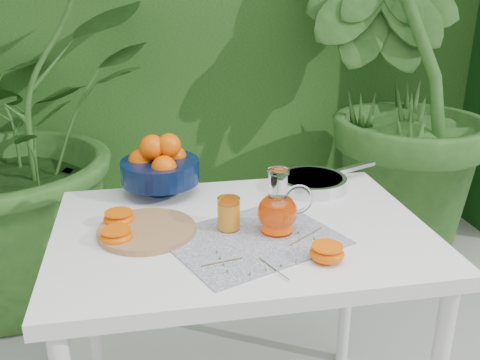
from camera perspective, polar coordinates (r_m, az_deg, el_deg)
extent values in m
imported|color=#25511B|center=(2.48, -24.18, 5.26)|extent=(2.23, 2.23, 1.58)
imported|color=#25511B|center=(2.70, 16.15, 8.89)|extent=(2.42, 2.42, 1.71)
cube|color=white|center=(1.46, 0.15, -5.80)|extent=(1.00, 0.70, 0.04)
cylinder|color=white|center=(1.90, -15.49, -12.84)|extent=(0.04, 0.04, 0.71)
cylinder|color=white|center=(2.01, 11.42, -10.39)|extent=(0.04, 0.04, 0.71)
cube|color=#0B1542|center=(1.38, 1.41, -6.32)|extent=(0.51, 0.46, 0.00)
cylinder|color=#986344|center=(1.43, -9.92, -5.32)|extent=(0.29, 0.29, 0.02)
cylinder|color=black|center=(1.68, -8.40, -0.74)|extent=(0.10, 0.10, 0.04)
cylinder|color=black|center=(1.67, -8.50, 0.96)|extent=(0.28, 0.28, 0.07)
sphere|color=#FB6802|center=(1.67, -10.55, 1.99)|extent=(0.09, 0.09, 0.08)
sphere|color=#FB6802|center=(1.69, -7.01, 2.42)|extent=(0.09, 0.09, 0.08)
sphere|color=#FB6802|center=(1.60, -8.10, 1.28)|extent=(0.09, 0.09, 0.08)
sphere|color=#FB6802|center=(1.71, -9.01, 2.55)|extent=(0.09, 0.09, 0.08)
sphere|color=#FB6802|center=(1.64, -9.34, 3.48)|extent=(0.09, 0.09, 0.08)
sphere|color=#FB6802|center=(1.64, -7.58, 3.69)|extent=(0.09, 0.09, 0.07)
cylinder|color=white|center=(1.42, 3.95, -5.31)|extent=(0.08, 0.08, 0.01)
ellipsoid|color=white|center=(1.40, 4.00, -3.44)|extent=(0.11, 0.11, 0.10)
cylinder|color=white|center=(1.37, 4.08, -0.49)|extent=(0.05, 0.05, 0.07)
cylinder|color=white|center=(1.36, 4.12, 0.94)|extent=(0.06, 0.06, 0.01)
torus|color=white|center=(1.40, 6.19, -2.06)|extent=(0.08, 0.01, 0.08)
cylinder|color=#DB4004|center=(1.40, 3.99, -3.84)|extent=(0.09, 0.09, 0.07)
cylinder|color=white|center=(1.41, -1.21, -3.59)|extent=(0.07, 0.07, 0.09)
cylinder|color=orange|center=(1.42, -1.21, -3.85)|extent=(0.06, 0.06, 0.07)
cylinder|color=#F14A07|center=(1.40, -1.22, -2.47)|extent=(0.05, 0.05, 0.00)
cylinder|color=silver|center=(1.71, 7.67, -0.30)|extent=(0.29, 0.29, 0.04)
cylinder|color=silver|center=(1.71, 7.69, 0.21)|extent=(0.25, 0.25, 0.01)
cube|color=silver|center=(1.83, 12.24, 1.33)|extent=(0.16, 0.08, 0.01)
ellipsoid|color=#FB6802|center=(1.39, -13.04, -5.91)|extent=(0.10, 0.10, 0.04)
cylinder|color=#F14A07|center=(1.38, -13.10, -5.22)|extent=(0.09, 0.09, 0.00)
ellipsoid|color=#FB6802|center=(1.49, -12.79, -4.07)|extent=(0.10, 0.10, 0.04)
cylinder|color=#F14A07|center=(1.48, -12.85, -3.41)|extent=(0.09, 0.09, 0.00)
ellipsoid|color=#FB6802|center=(1.30, 9.25, -7.73)|extent=(0.10, 0.10, 0.04)
cylinder|color=#F14A07|center=(1.29, 9.29, -7.00)|extent=(0.09, 0.09, 0.00)
cylinder|color=brown|center=(1.25, 3.59, -9.37)|extent=(0.05, 0.11, 0.00)
sphere|color=#4B6233|center=(1.22, 1.05, -9.94)|extent=(0.01, 0.01, 0.01)
sphere|color=#4B6233|center=(1.24, 2.76, -9.49)|extent=(0.01, 0.01, 0.01)
sphere|color=#4B6233|center=(1.26, 4.42, -9.04)|extent=(0.01, 0.01, 0.01)
sphere|color=#4B6233|center=(1.28, 6.02, -8.60)|extent=(0.01, 0.01, 0.01)
cylinder|color=brown|center=(1.40, 7.06, -5.96)|extent=(0.11, 0.08, 0.00)
sphere|color=#4B6233|center=(1.44, 4.60, -4.99)|extent=(0.01, 0.01, 0.01)
sphere|color=#4B6233|center=(1.41, 6.23, -5.57)|extent=(0.01, 0.01, 0.01)
sphere|color=#4B6233|center=(1.39, 7.92, -6.16)|extent=(0.01, 0.01, 0.01)
sphere|color=#4B6233|center=(1.36, 9.68, -6.77)|extent=(0.01, 0.01, 0.01)
cylinder|color=brown|center=(1.27, -1.94, -8.71)|extent=(0.10, 0.02, 0.00)
sphere|color=#4B6233|center=(1.23, -1.35, -9.66)|extent=(0.01, 0.01, 0.01)
sphere|color=#4B6233|center=(1.26, -1.75, -8.95)|extent=(0.01, 0.01, 0.01)
sphere|color=#4B6233|center=(1.29, -2.13, -8.27)|extent=(0.01, 0.01, 0.01)
sphere|color=#4B6233|center=(1.31, -2.50, -7.61)|extent=(0.01, 0.01, 0.01)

